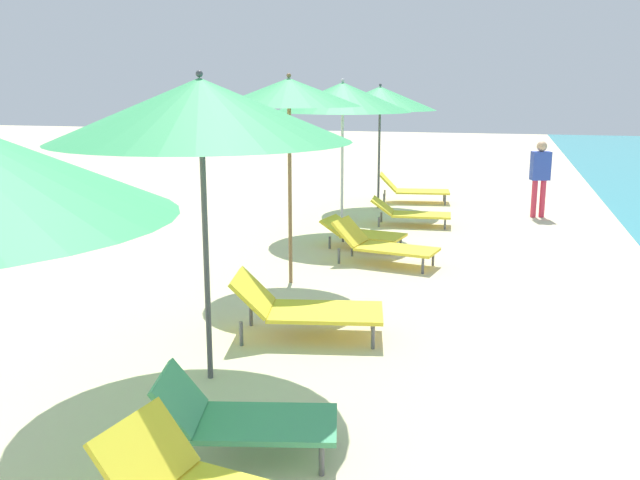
{
  "coord_description": "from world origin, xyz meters",
  "views": [
    {
      "loc": [
        1.83,
        0.69,
        2.57
      ],
      "look_at": [
        0.01,
        7.52,
        0.98
      ],
      "focal_mm": 38.63,
      "sensor_mm": 36.0,
      "label": 1
    }
  ],
  "objects_px": {
    "lounger_third_shoreside": "(304,307)",
    "person_walking_near": "(540,172)",
    "umbrella_third": "(201,110)",
    "lounger_third_inland": "(241,417)",
    "lounger_fifth_inland": "(363,233)",
    "lounger_fourth_shoreside": "(383,244)",
    "lounger_farthest_shoreside": "(412,189)",
    "umbrella_fifth": "(343,97)",
    "lounger_fifth_shoreside": "(410,212)",
    "umbrella_farthest": "(380,98)",
    "umbrella_fourth": "(289,93)"
  },
  "relations": [
    {
      "from": "lounger_fifth_inland",
      "to": "umbrella_farthest",
      "type": "distance_m",
      "value": 4.28
    },
    {
      "from": "umbrella_fourth",
      "to": "umbrella_fifth",
      "type": "xyz_separation_m",
      "value": [
        -0.04,
        3.19,
        -0.11
      ]
    },
    {
      "from": "umbrella_third",
      "to": "lounger_fifth_shoreside",
      "type": "relative_size",
      "value": 1.78
    },
    {
      "from": "umbrella_fourth",
      "to": "lounger_farthest_shoreside",
      "type": "height_order",
      "value": "umbrella_fourth"
    },
    {
      "from": "lounger_fourth_shoreside",
      "to": "lounger_fifth_shoreside",
      "type": "distance_m",
      "value": 2.96
    },
    {
      "from": "lounger_fourth_shoreside",
      "to": "lounger_fifth_inland",
      "type": "height_order",
      "value": "lounger_fourth_shoreside"
    },
    {
      "from": "umbrella_fifth",
      "to": "umbrella_farthest",
      "type": "relative_size",
      "value": 1.03
    },
    {
      "from": "lounger_third_inland",
      "to": "lounger_fifth_shoreside",
      "type": "distance_m",
      "value": 8.53
    },
    {
      "from": "lounger_third_shoreside",
      "to": "person_walking_near",
      "type": "relative_size",
      "value": 1.09
    },
    {
      "from": "umbrella_fourth",
      "to": "lounger_fifth_shoreside",
      "type": "relative_size",
      "value": 1.8
    },
    {
      "from": "umbrella_third",
      "to": "lounger_fifth_shoreside",
      "type": "xyz_separation_m",
      "value": [
        0.81,
        7.36,
        -2.12
      ]
    },
    {
      "from": "lounger_third_inland",
      "to": "lounger_fourth_shoreside",
      "type": "bearing_deg",
      "value": 76.46
    },
    {
      "from": "person_walking_near",
      "to": "lounger_third_shoreside",
      "type": "bearing_deg",
      "value": -35.71
    },
    {
      "from": "lounger_fifth_inland",
      "to": "lounger_fourth_shoreside",
      "type": "bearing_deg",
      "value": -52.54
    },
    {
      "from": "umbrella_third",
      "to": "umbrella_fifth",
      "type": "height_order",
      "value": "umbrella_third"
    },
    {
      "from": "lounger_third_shoreside",
      "to": "person_walking_near",
      "type": "distance_m",
      "value": 8.12
    },
    {
      "from": "lounger_third_inland",
      "to": "person_walking_near",
      "type": "height_order",
      "value": "person_walking_near"
    },
    {
      "from": "lounger_fourth_shoreside",
      "to": "lounger_farthest_shoreside",
      "type": "height_order",
      "value": "lounger_farthest_shoreside"
    },
    {
      "from": "lounger_farthest_shoreside",
      "to": "person_walking_near",
      "type": "bearing_deg",
      "value": -30.65
    },
    {
      "from": "lounger_third_inland",
      "to": "umbrella_fourth",
      "type": "height_order",
      "value": "umbrella_fourth"
    },
    {
      "from": "lounger_third_shoreside",
      "to": "umbrella_fifth",
      "type": "height_order",
      "value": "umbrella_fifth"
    },
    {
      "from": "umbrella_third",
      "to": "lounger_fifth_inland",
      "type": "height_order",
      "value": "umbrella_third"
    },
    {
      "from": "lounger_third_shoreside",
      "to": "umbrella_farthest",
      "type": "height_order",
      "value": "umbrella_farthest"
    },
    {
      "from": "umbrella_third",
      "to": "umbrella_fifth",
      "type": "relative_size",
      "value": 1.0
    },
    {
      "from": "lounger_third_inland",
      "to": "umbrella_farthest",
      "type": "relative_size",
      "value": 0.51
    },
    {
      "from": "lounger_third_inland",
      "to": "lounger_fifth_inland",
      "type": "height_order",
      "value": "lounger_third_inland"
    },
    {
      "from": "lounger_third_inland",
      "to": "person_walking_near",
      "type": "distance_m",
      "value": 10.36
    },
    {
      "from": "umbrella_third",
      "to": "umbrella_farthest",
      "type": "xyz_separation_m",
      "value": [
        -0.1,
        9.08,
        -0.06
      ]
    },
    {
      "from": "lounger_fifth_shoreside",
      "to": "lounger_fifth_inland",
      "type": "distance_m",
      "value": 2.06
    },
    {
      "from": "lounger_fifth_shoreside",
      "to": "lounger_fourth_shoreside",
      "type": "bearing_deg",
      "value": -94.55
    },
    {
      "from": "lounger_third_inland",
      "to": "lounger_fifth_inland",
      "type": "bearing_deg",
      "value": 80.86
    },
    {
      "from": "umbrella_third",
      "to": "lounger_third_inland",
      "type": "relative_size",
      "value": 2.0
    },
    {
      "from": "lounger_third_inland",
      "to": "umbrella_fifth",
      "type": "distance_m",
      "value": 7.84
    },
    {
      "from": "lounger_third_shoreside",
      "to": "umbrella_fourth",
      "type": "distance_m",
      "value": 2.98
    },
    {
      "from": "lounger_fifth_shoreside",
      "to": "umbrella_farthest",
      "type": "bearing_deg",
      "value": 113.16
    },
    {
      "from": "lounger_third_shoreside",
      "to": "lounger_third_inland",
      "type": "bearing_deg",
      "value": -95.52
    },
    {
      "from": "lounger_fourth_shoreside",
      "to": "umbrella_farthest",
      "type": "distance_m",
      "value": 5.17
    },
    {
      "from": "lounger_third_shoreside",
      "to": "lounger_fourth_shoreside",
      "type": "height_order",
      "value": "lounger_third_shoreside"
    },
    {
      "from": "lounger_third_inland",
      "to": "lounger_fifth_inland",
      "type": "distance_m",
      "value": 6.54
    },
    {
      "from": "umbrella_fifth",
      "to": "person_walking_near",
      "type": "height_order",
      "value": "umbrella_fifth"
    },
    {
      "from": "umbrella_fourth",
      "to": "lounger_fifth_inland",
      "type": "distance_m",
      "value": 3.2
    },
    {
      "from": "lounger_third_shoreside",
      "to": "lounger_fifth_inland",
      "type": "relative_size",
      "value": 1.19
    },
    {
      "from": "umbrella_fifth",
      "to": "lounger_fifth_inland",
      "type": "xyz_separation_m",
      "value": [
        0.57,
        -0.96,
        -2.13
      ]
    },
    {
      "from": "umbrella_fourth",
      "to": "lounger_fourth_shoreside",
      "type": "bearing_deg",
      "value": 51.11
    },
    {
      "from": "umbrella_third",
      "to": "lounger_third_inland",
      "type": "bearing_deg",
      "value": -57.04
    },
    {
      "from": "umbrella_third",
      "to": "lounger_fifth_inland",
      "type": "relative_size",
      "value": 1.94
    },
    {
      "from": "lounger_third_shoreside",
      "to": "lounger_fourth_shoreside",
      "type": "bearing_deg",
      "value": 73.86
    },
    {
      "from": "umbrella_fourth",
      "to": "lounger_fifth_shoreside",
      "type": "xyz_separation_m",
      "value": [
        1.02,
        4.23,
        -2.23
      ]
    },
    {
      "from": "umbrella_third",
      "to": "lounger_farthest_shoreside",
      "type": "height_order",
      "value": "umbrella_third"
    },
    {
      "from": "umbrella_farthest",
      "to": "lounger_farthest_shoreside",
      "type": "xyz_separation_m",
      "value": [
        0.61,
        0.93,
        -2.01
      ]
    }
  ]
}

